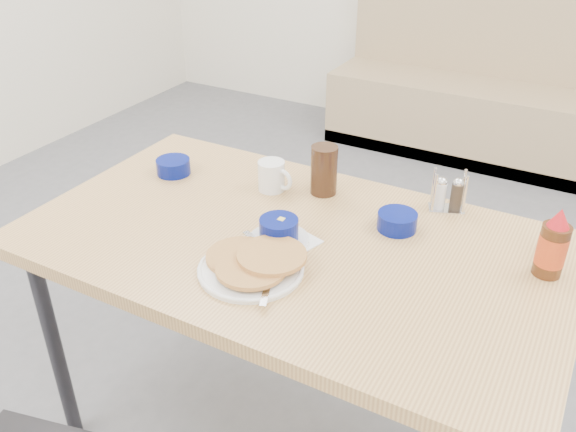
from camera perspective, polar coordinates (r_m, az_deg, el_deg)
The scene contains 11 objects.
booth_bench at distance 3.96m, azimuth 18.50°, elevation 10.41°, with size 1.90×0.56×1.22m.
dining_table at distance 1.61m, azimuth 0.33°, elevation -3.91°, with size 1.40×0.80×0.76m.
pancake_plate at distance 1.45m, azimuth -3.32°, elevation -4.55°, with size 0.25×0.25×0.04m.
coffee_mug at distance 1.79m, azimuth -1.46°, elevation 3.79°, with size 0.12×0.08×0.09m.
grits_setting at distance 1.54m, azimuth -0.88°, elevation -1.56°, with size 0.20×0.22×0.07m.
creamer_bowl at distance 1.93m, azimuth -10.68°, elevation 4.57°, with size 0.10×0.10×0.05m.
butter_bowl at distance 1.63m, azimuth 10.17°, elevation -0.49°, with size 0.10×0.10×0.05m.
amber_tumbler at distance 1.76m, azimuth 3.38°, elevation 4.32°, with size 0.08×0.08×0.15m, color #311C0F.
condiment_caddy at distance 1.74m, azimuth 14.74°, elevation 1.78°, with size 0.11×0.09×0.12m.
syrup_bottle at distance 1.53m, azimuth 23.51°, elevation -2.64°, with size 0.07×0.07×0.18m.
sugar_wrapper at distance 1.56m, azimuth -2.77°, elevation -2.32°, with size 0.04×0.03×0.00m, color #F87452.
Camera 1 is at (0.64, -0.92, 1.61)m, focal length 38.00 mm.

